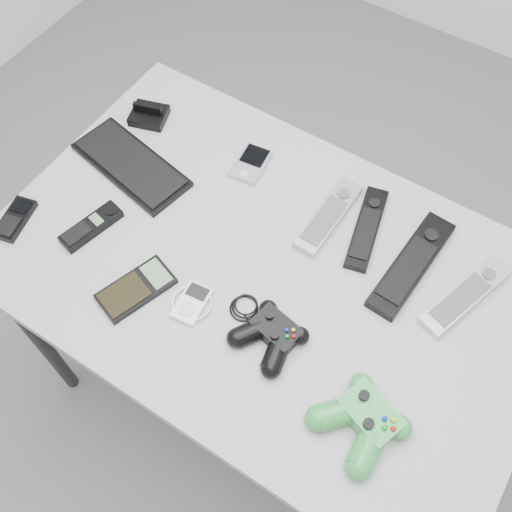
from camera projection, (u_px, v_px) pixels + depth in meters
The scene contains 15 objects.
floor at pixel (287, 375), 1.86m from camera, with size 3.50×3.50×0.00m, color slate.
desk at pixel (267, 283), 1.26m from camera, with size 1.11×0.71×0.74m.
pda_keyboard at pixel (131, 164), 1.33m from camera, with size 0.28×0.12×0.02m, color black.
dock_bracket at pixel (148, 112), 1.39m from camera, with size 0.08×0.07×0.04m, color black.
pda at pixel (251, 163), 1.33m from camera, with size 0.07×0.10×0.02m, color #A7A7AE.
remote_silver_a at pixel (329, 216), 1.26m from camera, with size 0.05×0.21×0.02m, color #A7A7AE.
remote_black_a at pixel (367, 228), 1.24m from camera, with size 0.05×0.21×0.02m, color black.
remote_black_b at pixel (412, 264), 1.20m from camera, with size 0.06×0.26×0.02m, color black.
remote_silver_b at pixel (466, 295), 1.16m from camera, with size 0.05×0.22×0.02m, color #BABAC1.
mobile_phone at pixel (15, 219), 1.26m from camera, with size 0.05×0.11×0.02m, color black.
cordless_handset at pixel (91, 226), 1.24m from camera, with size 0.04×0.14×0.02m, color black.
calculator at pixel (136, 289), 1.17m from camera, with size 0.08×0.15×0.01m, color black.
mp3_player at pixel (192, 303), 1.16m from camera, with size 0.08×0.09×0.02m, color white.
controller_black at pixel (271, 334), 1.11m from camera, with size 0.21×0.13×0.04m, color black, non-canonical shape.
controller_green at pixel (363, 420), 1.02m from camera, with size 0.15×0.16×0.05m, color #23832E, non-canonical shape.
Camera 1 is at (0.26, -0.59, 1.79)m, focal length 42.00 mm.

